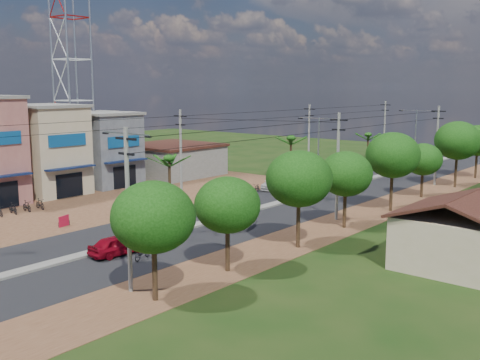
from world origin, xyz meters
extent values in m
plane|color=black|center=(0.00, 0.00, 0.00)|extent=(160.00, 160.00, 0.00)
cube|color=black|center=(0.00, 15.00, 0.02)|extent=(12.00, 110.00, 0.04)
cube|color=#605E56|center=(0.00, 18.00, 0.09)|extent=(1.00, 90.00, 0.18)
cube|color=#4F2D1B|center=(-15.00, 8.00, 0.02)|extent=(18.00, 46.00, 0.04)
cube|color=#4F2D1B|center=(8.50, 15.00, 0.01)|extent=(5.00, 90.00, 0.03)
cube|color=#0F1B3E|center=(-17.60, 0.00, 3.10)|extent=(0.80, 5.40, 0.15)
cube|color=black|center=(-17.95, 0.00, 1.30)|extent=(0.10, 3.00, 2.40)
cube|color=tan|center=(-22.00, 7.00, 4.50)|extent=(8.00, 6.00, 9.00)
cube|color=#605E56|center=(-22.00, 7.00, 9.15)|extent=(8.40, 6.40, 0.30)
cube|color=#0F1B3E|center=(-17.60, 7.00, 3.10)|extent=(0.80, 5.40, 0.15)
cube|color=black|center=(-17.95, 7.00, 1.30)|extent=(0.10, 3.00, 2.40)
cube|color=navy|center=(-17.92, 7.00, 5.85)|extent=(0.12, 4.20, 1.20)
cube|color=#46484D|center=(-22.00, 14.00, 4.00)|extent=(8.00, 6.00, 8.00)
cube|color=#605E56|center=(-22.00, 14.00, 8.15)|extent=(8.40, 6.40, 0.30)
cube|color=#0F1B3E|center=(-17.60, 14.00, 3.10)|extent=(0.80, 5.40, 0.15)
cube|color=black|center=(-17.95, 14.00, 1.30)|extent=(0.10, 3.00, 2.40)
cube|color=navy|center=(-17.92, 14.00, 5.20)|extent=(0.12, 4.20, 1.20)
cube|color=#605E56|center=(-21.00, 24.00, 1.80)|extent=(10.00, 10.00, 3.60)
cube|color=black|center=(-21.00, 24.00, 3.80)|extent=(10.40, 10.40, 0.30)
cylinder|color=gray|center=(-28.60, 12.40, 19.00)|extent=(0.24, 0.24, 38.00)
cylinder|color=gray|center=(-25.40, 12.40, 19.00)|extent=(0.24, 0.24, 38.00)
cylinder|color=gray|center=(-25.40, 15.60, 19.00)|extent=(0.24, 0.24, 38.00)
cylinder|color=gray|center=(-28.60, 15.60, 19.00)|extent=(0.24, 0.24, 38.00)
cube|color=tan|center=(20.00, 10.00, 1.65)|extent=(7.00, 7.00, 3.30)
cylinder|color=black|center=(9.50, -6.00, 2.10)|extent=(0.28, 0.28, 4.20)
ellipsoid|color=black|center=(9.50, -6.00, 4.50)|extent=(4.40, 4.40, 3.74)
cylinder|color=black|center=(9.30, 0.00, 1.92)|extent=(0.28, 0.28, 3.85)
ellipsoid|color=black|center=(9.30, 0.00, 4.12)|extent=(4.00, 4.00, 3.40)
cylinder|color=black|center=(9.70, 7.00, 2.27)|extent=(0.28, 0.28, 4.55)
ellipsoid|color=black|center=(9.70, 7.00, 4.88)|extent=(4.60, 4.60, 3.91)
cylinder|color=black|center=(9.40, 14.00, 2.03)|extent=(0.28, 0.28, 4.06)
ellipsoid|color=black|center=(9.40, 14.00, 4.35)|extent=(4.20, 4.20, 3.57)
cylinder|color=black|center=(9.60, 22.00, 2.38)|extent=(0.28, 0.28, 4.76)
ellipsoid|color=black|center=(9.60, 22.00, 5.10)|extent=(4.80, 4.80, 4.08)
cylinder|color=black|center=(9.20, 30.00, 1.82)|extent=(0.28, 0.28, 3.64)
ellipsoid|color=black|center=(9.20, 30.00, 3.90)|extent=(3.80, 3.80, 3.23)
cylinder|color=black|center=(9.80, 38.00, 2.45)|extent=(0.28, 0.28, 4.90)
ellipsoid|color=black|center=(9.80, 38.00, 5.25)|extent=(5.00, 5.00, 4.25)
cylinder|color=black|center=(9.50, 46.00, 2.17)|extent=(0.28, 0.28, 4.34)
ellipsoid|color=black|center=(9.50, 46.00, 4.65)|extent=(4.40, 4.40, 3.74)
cylinder|color=black|center=(0.00, 4.00, 2.90)|extent=(0.22, 0.22, 5.80)
cylinder|color=black|center=(0.00, 20.00, 3.10)|extent=(0.22, 0.22, 6.20)
cylinder|color=black|center=(0.00, 36.00, 2.75)|extent=(0.22, 0.22, 5.50)
cylinder|color=gray|center=(0.00, 0.00, 4.00)|extent=(0.16, 0.16, 8.00)
cube|color=gray|center=(1.20, 0.00, 7.90)|extent=(2.40, 0.08, 0.08)
cube|color=gray|center=(-1.20, 0.00, 7.90)|extent=(2.40, 0.08, 0.08)
cube|color=black|center=(2.30, 0.00, 7.80)|extent=(0.50, 0.18, 0.12)
cube|color=black|center=(-2.30, 0.00, 7.80)|extent=(0.50, 0.18, 0.12)
cylinder|color=gray|center=(0.00, 25.00, 4.00)|extent=(0.16, 0.16, 8.00)
cube|color=gray|center=(1.20, 25.00, 7.90)|extent=(2.40, 0.08, 0.08)
cube|color=gray|center=(-1.20, 25.00, 7.90)|extent=(2.40, 0.08, 0.08)
cube|color=black|center=(2.30, 25.00, 7.80)|extent=(0.50, 0.18, 0.12)
cube|color=black|center=(-2.30, 25.00, 7.80)|extent=(0.50, 0.18, 0.12)
cylinder|color=gray|center=(0.00, 50.00, 4.00)|extent=(0.16, 0.16, 8.00)
cube|color=gray|center=(1.20, 50.00, 7.90)|extent=(2.40, 0.08, 0.08)
cube|color=gray|center=(-1.20, 50.00, 7.90)|extent=(2.40, 0.08, 0.08)
cube|color=black|center=(2.30, 50.00, 7.80)|extent=(0.50, 0.18, 0.12)
cube|color=black|center=(-2.30, 50.00, 7.80)|extent=(0.50, 0.18, 0.12)
cylinder|color=#605E56|center=(-7.00, 12.00, 4.50)|extent=(0.24, 0.24, 9.00)
cube|color=black|center=(-7.00, 12.00, 8.40)|extent=(1.60, 0.12, 0.12)
cube|color=black|center=(-7.00, 12.00, 7.60)|extent=(1.20, 0.12, 0.12)
cylinder|color=#605E56|center=(-7.00, 34.00, 4.50)|extent=(0.24, 0.24, 9.00)
cube|color=black|center=(-7.00, 34.00, 8.40)|extent=(1.60, 0.12, 0.12)
cube|color=black|center=(-7.00, 34.00, 7.60)|extent=(1.20, 0.12, 0.12)
cylinder|color=#605E56|center=(-7.00, 55.00, 4.50)|extent=(0.24, 0.24, 9.00)
cube|color=black|center=(-7.00, 55.00, 8.40)|extent=(1.60, 0.12, 0.12)
cube|color=black|center=(-7.00, 55.00, 7.60)|extent=(1.20, 0.12, 0.12)
cylinder|color=#605E56|center=(7.50, -6.00, 4.50)|extent=(0.24, 0.24, 9.00)
cube|color=black|center=(7.50, -6.00, 8.40)|extent=(1.60, 0.12, 0.12)
cube|color=black|center=(7.50, -6.00, 7.60)|extent=(1.20, 0.12, 0.12)
cylinder|color=#605E56|center=(7.50, 16.00, 4.50)|extent=(0.24, 0.24, 9.00)
cube|color=black|center=(7.50, 16.00, 8.40)|extent=(1.60, 0.12, 0.12)
cube|color=black|center=(7.50, 16.00, 7.60)|extent=(1.20, 0.12, 0.12)
cylinder|color=#605E56|center=(7.50, 38.00, 4.50)|extent=(0.24, 0.24, 9.00)
cube|color=black|center=(7.50, 38.00, 8.40)|extent=(1.60, 0.12, 0.12)
cube|color=black|center=(7.50, 38.00, 7.60)|extent=(1.20, 0.12, 0.12)
imported|color=maroon|center=(1.50, -2.25, 0.66)|extent=(1.79, 3.98, 1.33)
imported|color=gray|center=(2.51, 8.71, 0.74)|extent=(3.21, 4.75, 1.48)
imported|color=#AAAAA6|center=(-5.00, 24.17, 0.68)|extent=(3.23, 5.02, 1.35)
imported|color=black|center=(-9.58, 9.52, 0.61)|extent=(3.63, 1.59, 1.22)
imported|color=black|center=(3.56, -1.83, 0.45)|extent=(1.07, 1.83, 0.91)
imported|color=black|center=(-5.00, 21.06, 0.51)|extent=(1.43, 2.04, 1.02)
imported|color=black|center=(-1.22, 36.03, 0.49)|extent=(0.48, 1.65, 0.99)
cube|color=#AA0F2C|center=(-8.00, -0.14, 0.46)|extent=(0.35, 1.08, 0.92)
cylinder|color=black|center=(-8.00, -0.65, 0.23)|extent=(0.04, 0.04, 0.46)
cylinder|color=black|center=(-8.00, 0.36, 0.23)|extent=(0.04, 0.04, 0.46)
imported|color=black|center=(-15.44, -0.42, 0.50)|extent=(1.70, 0.64, 1.00)
imported|color=black|center=(-15.44, 0.88, 0.50)|extent=(1.70, 0.64, 1.00)
imported|color=black|center=(-15.44, 2.18, 0.50)|extent=(1.70, 0.64, 1.00)
camera|label=1|loc=(30.88, -24.66, 11.08)|focal=42.00mm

